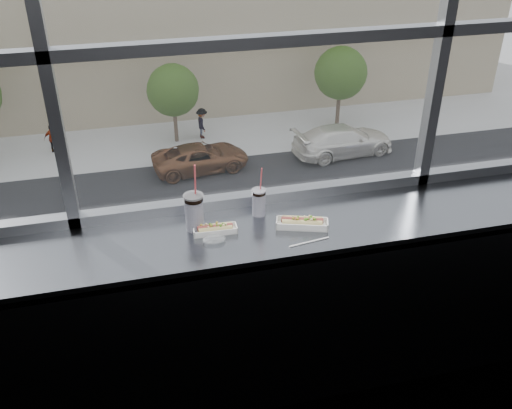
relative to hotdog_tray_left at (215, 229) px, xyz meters
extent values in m
plane|color=black|center=(0.30, 0.25, -0.57)|extent=(6.00, 0.00, 6.00)
cube|color=slate|center=(0.30, -0.02, -0.05)|extent=(6.00, 0.55, 0.06)
cube|color=slate|center=(0.30, -0.28, -0.57)|extent=(6.00, 0.04, 1.04)
cube|color=white|center=(0.00, 0.00, -0.02)|extent=(0.23, 0.08, 0.01)
cube|color=white|center=(0.00, 0.00, 0.00)|extent=(0.23, 0.08, 0.03)
cylinder|color=tan|center=(0.00, 0.00, 0.00)|extent=(0.18, 0.05, 0.04)
cylinder|color=brown|center=(0.00, 0.00, 0.01)|extent=(0.18, 0.03, 0.03)
cube|color=white|center=(0.45, -0.06, -0.02)|extent=(0.29, 0.17, 0.01)
cube|color=white|center=(0.45, -0.06, 0.00)|extent=(0.29, 0.17, 0.04)
cylinder|color=tan|center=(0.45, -0.06, 0.01)|extent=(0.21, 0.11, 0.05)
cylinder|color=brown|center=(0.45, -0.06, 0.02)|extent=(0.22, 0.10, 0.03)
cylinder|color=white|center=(-0.09, 0.06, 0.07)|extent=(0.10, 0.10, 0.19)
cylinder|color=black|center=(-0.09, 0.06, 0.16)|extent=(0.10, 0.10, 0.02)
cylinder|color=silver|center=(-0.09, 0.06, 0.17)|extent=(0.10, 0.10, 0.01)
cylinder|color=#EE4850|center=(-0.08, 0.06, 0.26)|extent=(0.01, 0.05, 0.20)
cylinder|color=white|center=(0.26, 0.12, 0.05)|extent=(0.07, 0.07, 0.15)
cylinder|color=black|center=(0.26, 0.12, 0.11)|extent=(0.08, 0.08, 0.02)
cylinder|color=silver|center=(0.26, 0.12, 0.13)|extent=(0.08, 0.08, 0.01)
cylinder|color=#EE4850|center=(0.27, 0.12, 0.19)|extent=(0.01, 0.04, 0.15)
cylinder|color=white|center=(0.44, -0.21, -0.02)|extent=(0.22, 0.04, 0.01)
ellipsoid|color=silver|center=(-0.02, -0.08, -0.01)|extent=(0.11, 0.08, 0.03)
plane|color=#B7B7B7|center=(0.30, 43.75, -12.12)|extent=(120.00, 120.00, 0.00)
cube|color=black|center=(0.30, 20.25, -12.09)|extent=(80.00, 10.00, 0.06)
cube|color=#B7B7B7|center=(0.30, 28.25, -12.10)|extent=(80.00, 6.00, 0.04)
cube|color=gray|center=(0.30, 38.25, -8.12)|extent=(50.00, 14.00, 8.00)
imported|color=brown|center=(1.54, 16.25, -11.00)|extent=(2.96, 6.51, 2.13)
imported|color=brown|center=(3.30, 24.25, -11.14)|extent=(2.91, 5.77, 1.85)
imported|color=white|center=(11.20, 24.25, -10.97)|extent=(3.45, 6.83, 2.19)
imported|color=silver|center=(6.77, 16.25, -10.97)|extent=(2.94, 6.63, 2.18)
imported|color=navy|center=(15.07, 16.25, -10.99)|extent=(3.26, 6.65, 2.14)
imported|color=#66605B|center=(-4.30, 28.45, -11.12)|extent=(0.86, 0.64, 1.93)
imported|color=#66605B|center=(4.05, 28.37, -11.00)|extent=(0.72, 0.96, 2.17)
cylinder|color=#47382B|center=(2.50, 28.25, -11.02)|extent=(0.22, 0.22, 2.20)
sphere|color=#325319|center=(2.50, 28.25, -9.01)|extent=(2.93, 2.93, 2.93)
cylinder|color=#47382B|center=(12.42, 28.25, -10.95)|extent=(0.24, 0.24, 2.35)
sphere|color=#325319|center=(12.42, 28.25, -8.79)|extent=(3.14, 3.14, 3.14)
camera|label=1|loc=(-0.39, -2.44, 1.60)|focal=40.00mm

